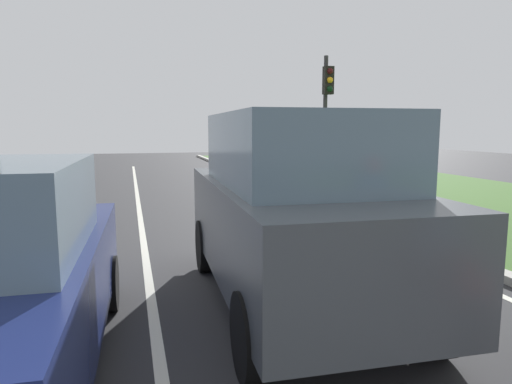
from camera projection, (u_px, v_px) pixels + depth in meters
name	position (u px, v px, depth m)	size (l,w,h in m)	color
ground_plane	(173.00, 222.00, 10.42)	(60.00, 60.00, 0.00)	#2D2D30
lane_line_center	(141.00, 223.00, 10.24)	(0.12, 32.00, 0.01)	silver
lane_line_right_edge	(319.00, 214.00, 11.37)	(0.12, 32.00, 0.01)	silver
grass_verge_right	(483.00, 204.00, 12.66)	(9.00, 48.00, 0.06)	#3D6628
curb_right	(338.00, 211.00, 11.50)	(0.24, 48.00, 0.12)	#9E9B93
car_suv_ahead	(295.00, 209.00, 5.38)	(2.11, 4.57, 2.28)	#474C51
traffic_light_near_right	(327.00, 102.00, 15.20)	(0.32, 0.50, 4.48)	#2D2D2D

